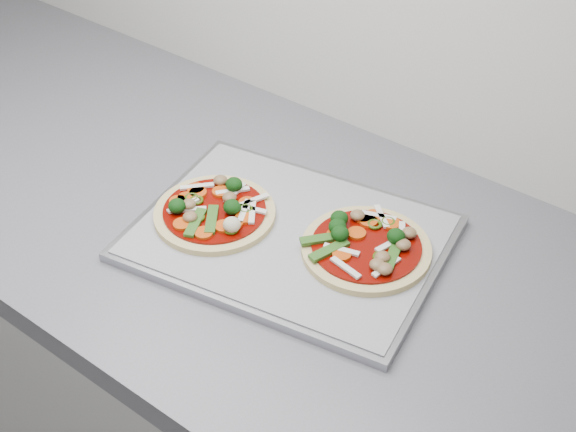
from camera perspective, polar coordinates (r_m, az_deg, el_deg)
The scene contains 5 objects.
countertop at distance 0.99m, azimuth 15.39°, elevation -10.49°, with size 3.60×0.60×0.04m, color slate.
baking_tray at distance 1.08m, azimuth 0.08°, elevation -1.59°, with size 0.41×0.30×0.01m, color #94959A.
parchment at distance 1.08m, azimuth 0.08°, elevation -1.29°, with size 0.39×0.28×0.00m, color gray.
pizza_left at distance 1.10m, azimuth -5.26°, elevation 0.35°, with size 0.20×0.20×0.03m.
pizza_right at distance 1.05m, azimuth 5.56°, elevation -2.07°, with size 0.23×0.23×0.03m.
Camera 1 is at (0.17, 0.66, 1.61)m, focal length 50.00 mm.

